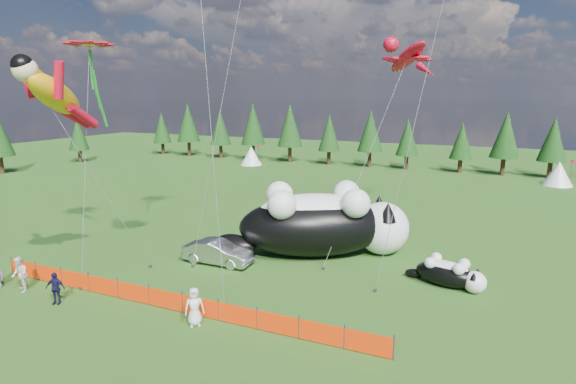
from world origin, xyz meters
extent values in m
plane|color=#103509|center=(0.00, 0.00, 0.00)|extent=(160.00, 160.00, 0.00)
cylinder|color=#262626|center=(-11.00, -3.00, 0.55)|extent=(0.06, 0.06, 1.10)
cylinder|color=#262626|center=(-9.00, -3.00, 0.55)|extent=(0.06, 0.06, 1.10)
cylinder|color=#262626|center=(-7.00, -3.00, 0.55)|extent=(0.06, 0.06, 1.10)
cylinder|color=#262626|center=(-5.00, -3.00, 0.55)|extent=(0.06, 0.06, 1.10)
cylinder|color=#262626|center=(-3.00, -3.00, 0.55)|extent=(0.06, 0.06, 1.10)
cylinder|color=#262626|center=(-1.00, -3.00, 0.55)|extent=(0.06, 0.06, 1.10)
cylinder|color=#262626|center=(1.00, -3.00, 0.55)|extent=(0.06, 0.06, 1.10)
cylinder|color=#262626|center=(3.00, -3.00, 0.55)|extent=(0.06, 0.06, 1.10)
cylinder|color=#262626|center=(5.00, -3.00, 0.55)|extent=(0.06, 0.06, 1.10)
cylinder|color=#262626|center=(7.00, -3.00, 0.55)|extent=(0.06, 0.06, 1.10)
cylinder|color=#262626|center=(9.00, -3.00, 0.55)|extent=(0.06, 0.06, 1.10)
cylinder|color=#262626|center=(11.00, -3.00, 0.55)|extent=(0.06, 0.06, 1.10)
cube|color=#FF3505|center=(-10.00, -3.00, 0.50)|extent=(2.00, 0.04, 0.90)
cube|color=#FF3505|center=(-8.00, -3.00, 0.50)|extent=(2.00, 0.04, 0.90)
cube|color=#FF3505|center=(-6.00, -3.00, 0.50)|extent=(2.00, 0.04, 0.90)
cube|color=#FF3505|center=(-4.00, -3.00, 0.50)|extent=(2.00, 0.04, 0.90)
cube|color=#FF3505|center=(-2.00, -3.00, 0.50)|extent=(2.00, 0.04, 0.90)
cube|color=#FF3505|center=(0.00, -3.00, 0.50)|extent=(2.00, 0.04, 0.90)
cube|color=#FF3505|center=(2.00, -3.00, 0.50)|extent=(2.00, 0.04, 0.90)
cube|color=#FF3505|center=(4.00, -3.00, 0.50)|extent=(2.00, 0.04, 0.90)
cube|color=#FF3505|center=(6.00, -3.00, 0.50)|extent=(2.00, 0.04, 0.90)
cube|color=#FF3505|center=(8.00, -3.00, 0.50)|extent=(2.00, 0.04, 0.90)
cube|color=#FF3505|center=(10.00, -3.00, 0.50)|extent=(2.00, 0.04, 0.90)
ellipsoid|color=black|center=(4.00, 7.05, 1.94)|extent=(10.67, 8.46, 3.87)
ellipsoid|color=white|center=(4.00, 7.05, 2.90)|extent=(7.98, 6.23, 2.37)
sphere|color=white|center=(8.01, 9.12, 1.72)|extent=(3.44, 3.44, 3.44)
sphere|color=#CD507B|center=(9.31, 9.79, 1.72)|extent=(0.48, 0.48, 0.48)
ellipsoid|color=black|center=(-0.59, 4.67, 0.75)|extent=(3.37, 2.72, 1.51)
cone|color=black|center=(8.48, 8.20, 3.10)|extent=(1.20, 1.20, 1.20)
cone|color=black|center=(7.54, 10.04, 3.10)|extent=(1.20, 1.20, 1.20)
sphere|color=white|center=(5.46, 9.37, 3.76)|extent=(1.81, 1.81, 1.81)
sphere|color=white|center=(6.74, 6.89, 3.76)|extent=(1.81, 1.81, 1.81)
sphere|color=white|center=(1.44, 7.30, 3.76)|extent=(1.81, 1.81, 1.81)
sphere|color=white|center=(2.73, 4.82, 3.76)|extent=(1.81, 1.81, 1.81)
ellipsoid|color=black|center=(12.30, 5.34, 0.66)|extent=(3.59, 2.33, 1.32)
ellipsoid|color=white|center=(12.30, 5.34, 0.99)|extent=(2.70, 1.70, 0.81)
sphere|color=white|center=(13.80, 4.96, 0.59)|extent=(1.18, 1.18, 1.18)
sphere|color=#CD507B|center=(14.28, 4.83, 0.59)|extent=(0.16, 0.16, 0.16)
ellipsoid|color=black|center=(10.59, 5.79, 0.26)|extent=(1.13, 0.76, 0.52)
cone|color=black|center=(13.71, 4.61, 1.06)|extent=(0.41, 0.41, 0.41)
cone|color=black|center=(13.88, 5.30, 1.06)|extent=(0.41, 0.41, 0.41)
sphere|color=white|center=(13.20, 5.60, 1.29)|extent=(0.62, 0.62, 0.62)
sphere|color=white|center=(12.96, 4.68, 1.29)|extent=(0.62, 0.62, 0.62)
sphere|color=white|center=(11.71, 5.99, 1.29)|extent=(0.62, 0.62, 0.62)
sphere|color=white|center=(11.47, 5.06, 1.29)|extent=(0.62, 0.62, 0.62)
imported|color=#B3B3B8|center=(-0.91, 3.25, 0.73)|extent=(4.44, 1.59, 1.46)
imported|color=white|center=(-8.34, -4.42, 0.96)|extent=(1.08, 0.93, 1.92)
imported|color=#131336|center=(-5.42, -4.68, 0.83)|extent=(1.08, 0.80, 1.65)
imported|color=white|center=(2.20, -3.73, 0.89)|extent=(1.04, 0.98, 1.79)
cylinder|color=#595959|center=(-5.55, -0.70, 5.20)|extent=(0.03, 0.03, 10.93)
cube|color=#262626|center=(-4.32, 1.00, 0.08)|extent=(0.15, 0.15, 0.16)
cylinder|color=#595959|center=(6.85, 9.41, 6.48)|extent=(0.03, 0.03, 15.86)
cube|color=#262626|center=(5.41, 4.86, 0.08)|extent=(0.15, 0.15, 0.16)
cylinder|color=#595959|center=(-7.59, -0.08, 6.76)|extent=(0.03, 0.03, 14.96)
cube|color=#262626|center=(-5.64, -2.98, 0.08)|extent=(0.15, 0.15, 0.16)
cube|color=#198924|center=(-9.55, 2.81, 10.61)|extent=(0.22, 0.22, 4.87)
cylinder|color=#595959|center=(-1.19, 4.67, 9.72)|extent=(0.03, 0.03, 19.89)
cube|color=#262626|center=(-2.01, 2.08, 0.08)|extent=(0.15, 0.15, 0.16)
cylinder|color=#595959|center=(10.68, 5.12, 11.50)|extent=(0.03, 0.03, 23.35)
cube|color=#262626|center=(8.96, 3.01, 0.08)|extent=(0.15, 0.15, 0.16)
cylinder|color=#595959|center=(1.73, -1.06, 7.89)|extent=(0.03, 0.03, 15.77)
cube|color=#262626|center=(2.80, -2.11, 0.08)|extent=(0.15, 0.15, 0.16)
camera|label=1|loc=(13.47, -19.23, 10.22)|focal=28.00mm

